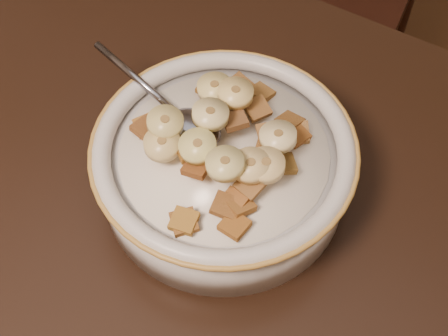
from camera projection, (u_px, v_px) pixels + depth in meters
The scene contains 38 objects.
cereal_bowl at pixel (224, 170), 0.56m from camera, with size 0.22×0.22×0.05m, color silver.
milk at pixel (224, 153), 0.53m from camera, with size 0.18×0.18×0.00m, color silver.
spoon at pixel (194, 128), 0.54m from camera, with size 0.04×0.05×0.01m, color gray.
cereal_square_0 at pixel (271, 147), 0.52m from camera, with size 0.02×0.02×0.01m, color brown.
cereal_square_1 at pixel (235, 120), 0.53m from camera, with size 0.02×0.02×0.01m, color brown.
cereal_square_2 at pixel (283, 163), 0.52m from camera, with size 0.02×0.02×0.01m, color brown.
cereal_square_3 at pixel (146, 128), 0.54m from camera, with size 0.02×0.02×0.01m, color brown.
cereal_square_4 at pixel (267, 150), 0.52m from camera, with size 0.02×0.02×0.01m, color brown.
cereal_square_5 at pixel (290, 122), 0.54m from camera, with size 0.02×0.02×0.01m, color brown.
cereal_square_6 at pixel (184, 222), 0.49m from camera, with size 0.02×0.02×0.01m, color #945F24.
cereal_square_7 at pixel (210, 88), 0.57m from camera, with size 0.02×0.02×0.01m, color brown.
cereal_square_8 at pixel (233, 202), 0.50m from camera, with size 0.02×0.02×0.01m, color brown.
cereal_square_9 at pixel (197, 167), 0.50m from camera, with size 0.02×0.02×0.01m, color brown.
cereal_square_10 at pixel (261, 93), 0.57m from camera, with size 0.02×0.02×0.01m, color brown.
cereal_square_11 at pixel (269, 134), 0.53m from camera, with size 0.02×0.02×0.01m, color brown.
cereal_square_12 at pixel (184, 221), 0.49m from camera, with size 0.02×0.02×0.01m, color olive.
cereal_square_13 at pixel (190, 151), 0.51m from camera, with size 0.02×0.02×0.01m, color brown.
cereal_square_14 at pixel (250, 185), 0.50m from camera, with size 0.02×0.02×0.01m, color brown.
cereal_square_15 at pixel (235, 225), 0.49m from camera, with size 0.02×0.02×0.01m, color brown.
cereal_square_16 at pixel (296, 135), 0.53m from camera, with size 0.02×0.02×0.01m, color brown.
cereal_square_17 at pixel (297, 132), 0.54m from camera, with size 0.02×0.02×0.01m, color olive.
cereal_square_18 at pixel (147, 126), 0.55m from camera, with size 0.02×0.02×0.01m, color brown.
cereal_square_19 at pixel (257, 109), 0.55m from camera, with size 0.02×0.02×0.01m, color brown.
cereal_square_20 at pixel (160, 129), 0.54m from camera, with size 0.02×0.02×0.01m, color olive.
cereal_square_21 at pixel (239, 85), 0.57m from camera, with size 0.02×0.02×0.01m, color brown.
cereal_square_22 at pixel (225, 206), 0.49m from camera, with size 0.02×0.02×0.01m, color brown.
cereal_square_23 at pixel (227, 105), 0.55m from camera, with size 0.02×0.02×0.01m, color brown.
cereal_square_24 at pixel (240, 205), 0.50m from camera, with size 0.02×0.02×0.01m, color brown.
banana_slice_0 at pixel (162, 144), 0.51m from camera, with size 0.03×0.03×0.01m, color #D9C67E.
banana_slice_1 at pixel (210, 114), 0.52m from camera, with size 0.03×0.03×0.01m, color beige.
banana_slice_2 at pixel (225, 164), 0.49m from camera, with size 0.03×0.03×0.01m, color #DED172.
banana_slice_3 at pixel (251, 166), 0.50m from camera, with size 0.03×0.03×0.01m, color #E2C587.
banana_slice_4 at pixel (278, 137), 0.51m from camera, with size 0.03×0.03×0.01m, color beige.
banana_slice_5 at pixel (165, 123), 0.52m from camera, with size 0.03×0.03×0.01m, color #D9C971.
banana_slice_6 at pixel (214, 88), 0.55m from camera, with size 0.03×0.03×0.01m, color #F8E28E.
banana_slice_7 at pixel (266, 165), 0.50m from camera, with size 0.03×0.03×0.01m, color beige.
banana_slice_8 at pixel (236, 93), 0.53m from camera, with size 0.03×0.03×0.01m, color #EED579.
banana_slice_9 at pixel (198, 146), 0.50m from camera, with size 0.03×0.03×0.01m, color #D0C57A.
Camera 1 is at (0.31, -0.09, 1.23)m, focal length 50.00 mm.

